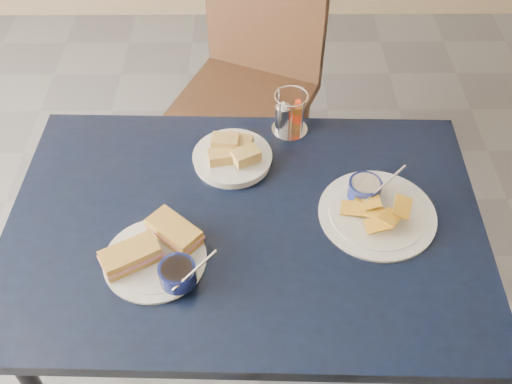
{
  "coord_description": "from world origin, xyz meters",
  "views": [
    {
      "loc": [
        -0.01,
        -0.74,
        1.92
      ],
      "look_at": [
        -0.01,
        0.25,
        0.82
      ],
      "focal_mm": 40.0,
      "sensor_mm": 36.0,
      "label": 1
    }
  ],
  "objects_px": {
    "sandwich_plate": "(158,254)",
    "bread_basket": "(233,155)",
    "chair_far": "(244,68)",
    "dining_table": "(245,236)",
    "condiment_caddy": "(289,116)",
    "plantain_plate": "(374,206)"
  },
  "relations": [
    {
      "from": "plantain_plate",
      "to": "condiment_caddy",
      "type": "distance_m",
      "value": 0.39
    },
    {
      "from": "bread_basket",
      "to": "chair_far",
      "type": "bearing_deg",
      "value": 87.79
    },
    {
      "from": "dining_table",
      "to": "plantain_plate",
      "type": "distance_m",
      "value": 0.35
    },
    {
      "from": "chair_far",
      "to": "condiment_caddy",
      "type": "height_order",
      "value": "chair_far"
    },
    {
      "from": "chair_far",
      "to": "plantain_plate",
      "type": "xyz_separation_m",
      "value": [
        0.35,
        -0.88,
        0.18
      ]
    },
    {
      "from": "chair_far",
      "to": "condiment_caddy",
      "type": "bearing_deg",
      "value": -75.72
    },
    {
      "from": "chair_far",
      "to": "sandwich_plate",
      "type": "relative_size",
      "value": 3.39
    },
    {
      "from": "dining_table",
      "to": "sandwich_plate",
      "type": "relative_size",
      "value": 4.26
    },
    {
      "from": "plantain_plate",
      "to": "condiment_caddy",
      "type": "height_order",
      "value": "condiment_caddy"
    },
    {
      "from": "dining_table",
      "to": "condiment_caddy",
      "type": "height_order",
      "value": "condiment_caddy"
    },
    {
      "from": "bread_basket",
      "to": "condiment_caddy",
      "type": "distance_m",
      "value": 0.22
    },
    {
      "from": "sandwich_plate",
      "to": "plantain_plate",
      "type": "distance_m",
      "value": 0.58
    },
    {
      "from": "dining_table",
      "to": "chair_far",
      "type": "xyz_separation_m",
      "value": [
        -0.01,
        0.91,
        -0.1
      ]
    },
    {
      "from": "chair_far",
      "to": "bread_basket",
      "type": "bearing_deg",
      "value": -92.21
    },
    {
      "from": "chair_far",
      "to": "plantain_plate",
      "type": "bearing_deg",
      "value": -67.99
    },
    {
      "from": "plantain_plate",
      "to": "condiment_caddy",
      "type": "xyz_separation_m",
      "value": [
        -0.21,
        0.33,
        0.04
      ]
    },
    {
      "from": "sandwich_plate",
      "to": "condiment_caddy",
      "type": "distance_m",
      "value": 0.59
    },
    {
      "from": "dining_table",
      "to": "condiment_caddy",
      "type": "distance_m",
      "value": 0.4
    },
    {
      "from": "chair_far",
      "to": "sandwich_plate",
      "type": "xyz_separation_m",
      "value": [
        -0.2,
        -1.03,
        0.19
      ]
    },
    {
      "from": "sandwich_plate",
      "to": "condiment_caddy",
      "type": "height_order",
      "value": "condiment_caddy"
    },
    {
      "from": "bread_basket",
      "to": "dining_table",
      "type": "bearing_deg",
      "value": -80.89
    },
    {
      "from": "sandwich_plate",
      "to": "bread_basket",
      "type": "height_order",
      "value": "sandwich_plate"
    }
  ]
}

